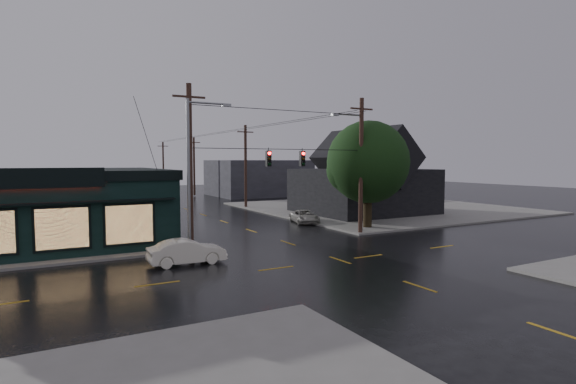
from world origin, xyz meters
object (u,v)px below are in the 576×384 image
utility_pole_nw (191,251)px  sedan_cream (187,252)px  suv_silver (305,216)px  corner_tree (368,162)px  utility_pole_ne (360,234)px

utility_pole_nw → sedan_cream: 3.65m
sedan_cream → suv_silver: 17.39m
utility_pole_nw → sedan_cream: (-1.23, -3.36, 0.67)m
corner_tree → utility_pole_nw: (-15.21, -1.91, -5.40)m
suv_silver → sedan_cream: bearing=-127.5°
corner_tree → sedan_cream: 17.91m
corner_tree → utility_pole_nw: corner_tree is taller
utility_pole_nw → suv_silver: 14.49m
suv_silver → utility_pole_ne: bearing=-71.4°
utility_pole_ne → corner_tree: bearing=40.8°
utility_pole_ne → sedan_cream: 14.64m
utility_pole_nw → utility_pole_ne: same height
utility_pole_nw → utility_pole_ne: size_ratio=1.00×
utility_pole_nw → sedan_cream: utility_pole_nw is taller
utility_pole_nw → suv_silver: bearing=30.3°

